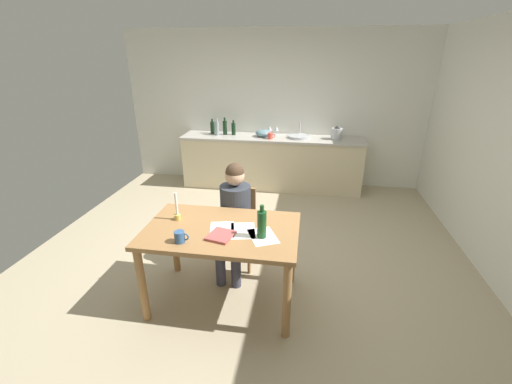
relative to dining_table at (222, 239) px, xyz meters
The scene contains 23 objects.
ground_plane 1.04m from the dining_table, 82.32° to the left, with size 5.20×5.20×0.04m, color tan.
wall_back 3.43m from the dining_table, 88.23° to the left, with size 5.20×0.12×2.60m, color silver.
kitchen_counter 3.02m from the dining_table, 88.02° to the left, with size 3.07×0.64×0.90m.
dining_table is the anchor object (origin of this frame).
chair_at_table 0.70m from the dining_table, 89.99° to the left, with size 0.41×0.41×0.85m.
person_seated 0.52m from the dining_table, 90.17° to the left, with size 0.32×0.59×1.19m.
coffee_mug 0.42m from the dining_table, 134.55° to the right, with size 0.12×0.09×0.10m.
candlestick 0.49m from the dining_table, 167.16° to the left, with size 0.06×0.06×0.27m.
book_magazine 0.19m from the dining_table, 76.88° to the right, with size 0.20×0.22×0.02m, color #AF524F.
paper_letter 0.23m from the dining_table, ahead, with size 0.21×0.30×0.00m, color white.
paper_bill 0.41m from the dining_table, 11.78° to the right, with size 0.21×0.30×0.00m, color white.
paper_envelope 0.12m from the dining_table, 59.56° to the right, with size 0.21×0.30×0.00m, color white.
wine_bottle_on_table 0.45m from the dining_table, 13.88° to the right, with size 0.08×0.08×0.30m.
sink_unit 3.08m from the dining_table, 79.50° to the left, with size 0.36×0.36×0.24m.
bottle_oil 3.27m from the dining_table, 107.12° to the left, with size 0.07×0.07×0.25m.
bottle_vinegar 3.13m from the dining_table, 105.73° to the left, with size 0.07×0.07×0.28m.
bottle_wine_red 3.16m from the dining_table, 103.26° to the left, with size 0.07×0.07×0.29m.
bottle_sauce 3.14m from the dining_table, 100.54° to the left, with size 0.07×0.07×0.25m.
mixing_bowl 3.03m from the dining_table, 90.90° to the left, with size 0.26×0.26×0.12m, color #668C99.
stovetop_kettle 3.25m from the dining_table, 68.84° to the left, with size 0.18×0.18×0.22m.
wine_glass_near_sink 3.19m from the dining_table, 87.02° to the left, with size 0.07×0.07×0.15m.
wine_glass_by_kettle 3.18m from the dining_table, 89.14° to the left, with size 0.07×0.07×0.15m.
teacup_on_counter 2.88m from the dining_table, 88.13° to the left, with size 0.12×0.09×0.10m.
Camera 1 is at (0.61, -3.29, 2.22)m, focal length 23.37 mm.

